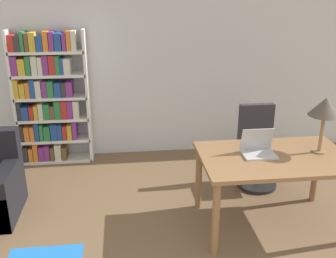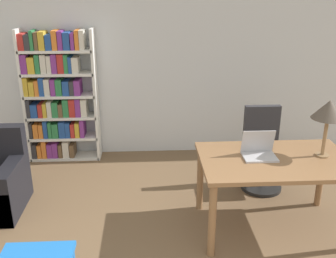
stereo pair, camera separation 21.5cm
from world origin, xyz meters
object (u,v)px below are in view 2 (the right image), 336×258
at_px(laptop, 259,151).
at_px(desk, 275,168).
at_px(office_chair, 262,152).
at_px(bookshelf, 57,96).
at_px(table_lamp, 329,111).

bearing_deg(laptop, desk, -21.49).
distance_m(office_chair, bookshelf, 2.81).
distance_m(desk, laptop, 0.23).
relative_size(table_lamp, bookshelf, 0.31).
height_order(table_lamp, bookshelf, bookshelf).
height_order(laptop, table_lamp, table_lamp).
bearing_deg(office_chair, desk, -99.14).
relative_size(desk, office_chair, 1.47).
distance_m(desk, bookshelf, 3.08).
bearing_deg(office_chair, laptop, -109.98).
xyz_separation_m(table_lamp, bookshelf, (-2.91, 1.82, -0.31)).
bearing_deg(bookshelf, table_lamp, -32.09).
relative_size(laptop, bookshelf, 0.18).
distance_m(laptop, table_lamp, 0.74).
distance_m(laptop, office_chair, 0.95).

